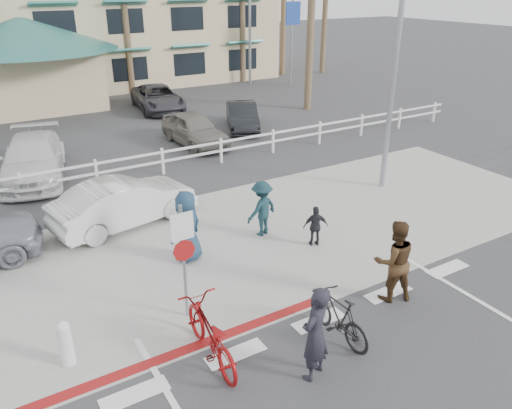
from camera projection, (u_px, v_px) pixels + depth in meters
ground at (337, 337)px, 10.05m from camera, size 140.00×140.00×0.00m
bike_path at (412, 403)px, 8.48m from camera, size 12.00×16.00×0.01m
sidewalk_plaza at (231, 244)px, 13.56m from camera, size 22.00×7.00×0.01m
cross_street at (174, 194)px, 16.69m from camera, size 40.00×5.00×0.01m
parking_lot at (99, 128)px, 24.11m from camera, size 50.00×16.00×0.01m
curb_red at (175, 354)px, 9.58m from camera, size 7.00×0.25×0.02m
rail_fence at (165, 161)px, 18.28m from camera, size 29.40×0.16×1.00m
sign_post at (184, 257)px, 10.09m from camera, size 0.50×0.10×2.90m
bollard_0 at (65, 343)px, 9.17m from camera, size 0.26×0.26×0.95m
streetlight_0 at (396, 52)px, 15.53m from camera, size 0.60×2.00×9.00m
streetlight_1 at (250, 10)px, 32.46m from camera, size 0.60×2.00×9.50m
info_sign at (292, 42)px, 32.64m from camera, size 1.20×0.16×5.60m
bike_red at (210, 334)px, 9.24m from camera, size 0.85×2.20×1.14m
rider_red at (315, 334)px, 8.70m from camera, size 0.81×0.69×1.87m
bike_black at (338, 317)px, 9.82m from camera, size 0.54×1.72×1.03m
rider_black at (394, 261)px, 10.90m from camera, size 1.13×1.01×1.92m
pedestrian_a at (262, 209)px, 13.78m from camera, size 1.15×0.84×1.59m
pedestrian_child at (316, 226)px, 13.29m from camera, size 0.72×0.52×1.14m
pedestrian_b at (187, 227)px, 12.45m from camera, size 1.07×0.89×1.88m
car_white_sedan at (124, 202)px, 14.41m from camera, size 4.41×2.30×1.38m
lot_car_1 at (33, 159)px, 17.81m from camera, size 3.12×5.38×1.47m
lot_car_2 at (194, 129)px, 21.47m from camera, size 1.83×4.11×1.37m
lot_car_3 at (242, 116)px, 23.69m from camera, size 2.80×4.04×1.26m
lot_car_5 at (158, 98)px, 27.22m from camera, size 2.76×5.00×1.33m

